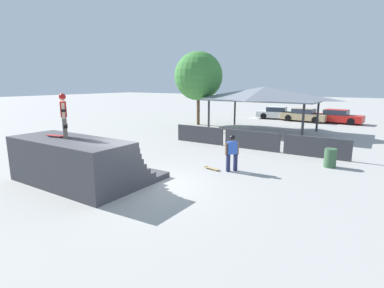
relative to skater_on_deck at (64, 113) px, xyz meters
name	(u,v)px	position (x,y,z in m)	size (l,w,h in m)	color
ground_plane	(138,187)	(2.61, 1.00, -2.67)	(160.00, 160.00, 0.00)	#A3A09B
quarter_pipe_ramp	(78,163)	(0.37, 0.17, -1.90)	(5.06, 3.67, 1.72)	#424247
skater_on_deck	(64,113)	(0.00, 0.00, 0.00)	(0.66, 0.52, 1.64)	#6B6051
skateboard_on_deck	(56,136)	(-0.38, -0.15, -0.88)	(0.85, 0.33, 0.09)	blue
bystander_walking	(232,150)	(4.62, 4.69, -1.74)	(0.49, 0.53, 1.58)	#1E2347
skateboard_on_ground	(211,168)	(3.77, 4.44, -2.61)	(0.81, 0.34, 0.09)	silver
barrier_fence	(252,140)	(3.66, 9.27, -2.14)	(10.25, 0.12, 1.05)	#3D3D42
pavilion_shelter	(264,94)	(1.97, 15.71, 0.26)	(8.26, 5.52, 3.45)	#2D2D33
tree_beside_pavilion	(198,76)	(-4.33, 16.30, 1.65)	(4.26, 4.26, 6.45)	brown
trash_bin	(330,158)	(8.06, 7.69, -2.24)	(0.52, 0.52, 0.85)	#385B3D
parked_car_white	(277,113)	(0.33, 24.48, -2.06)	(4.27, 2.14, 1.27)	silver
parked_car_tan	(304,115)	(3.19, 23.89, -2.06)	(4.38, 2.13, 1.27)	tan
parked_car_red	(337,117)	(6.05, 24.34, -2.06)	(4.55, 2.10, 1.27)	red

